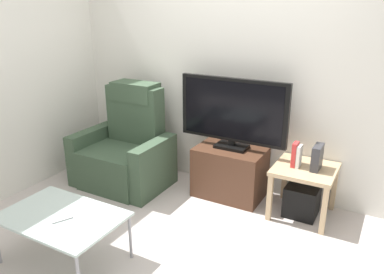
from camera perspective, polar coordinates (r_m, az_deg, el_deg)
The scene contains 13 objects.
ground_plane at distance 3.41m, azimuth -2.15°, elevation -14.03°, with size 6.40×6.40×0.00m, color #BCB2AD.
wall_back at distance 3.90m, azimuth 6.38°, elevation 10.74°, with size 6.40×0.06×2.60m, color silver.
wall_side at distance 4.19m, azimuth -25.29°, elevation 9.65°, with size 0.06×4.48×2.60m, color silver.
tv_stand at distance 3.90m, azimuth 5.69°, elevation -5.24°, with size 0.68×0.45×0.52m.
television at distance 3.70m, azimuth 6.13°, elevation 3.76°, with size 1.10×0.20×0.70m.
recliner_armchair at distance 4.19m, azimuth -9.92°, elevation -1.94°, with size 0.98×0.78×1.08m.
side_table at distance 3.62m, azimuth 16.53°, elevation -5.51°, with size 0.54×0.54×0.48m.
subwoofer_box at distance 3.73m, azimuth 16.15°, elevation -9.10°, with size 0.29×0.29×0.29m, color black.
book_leftmost at distance 3.55m, azimuth 15.19°, elevation -2.54°, with size 0.04×0.11×0.23m, color red.
book_middle at distance 3.54m, azimuth 15.77°, elevation -2.81°, with size 0.03×0.11×0.21m, color white.
game_console at distance 3.54m, azimuth 18.27°, elevation -2.92°, with size 0.07×0.20×0.22m, color #333338.
coffee_table at distance 3.05m, azimuth -19.01°, elevation -11.43°, with size 0.90×0.60×0.40m.
cell_phone at distance 2.98m, azimuth -19.00°, elevation -11.48°, with size 0.07×0.15×0.01m, color #B7B7BC.
Camera 1 is at (1.49, -2.42, 1.88)m, focal length 35.53 mm.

